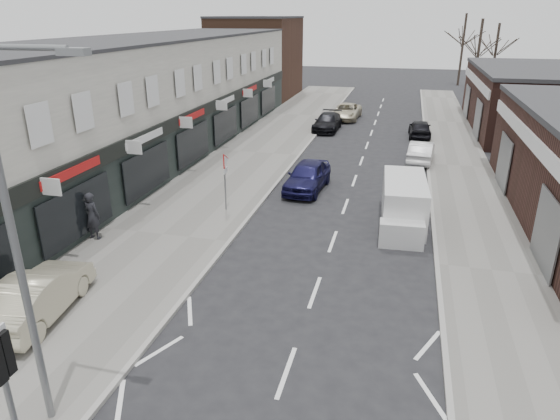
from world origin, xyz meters
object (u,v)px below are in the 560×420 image
Objects in this scene: street_lamp at (19,231)px; pedestrian at (92,216)px; traffic_light at (1,368)px; parked_car_left_b at (327,122)px; sedan_on_pavement at (38,295)px; parked_car_right_b at (420,129)px; warning_sign at (225,165)px; white_van at (404,204)px; parked_car_left_a at (307,176)px; parked_car_right_a at (421,152)px; parked_car_left_c at (346,112)px.

pedestrian is (-4.65, 8.56, -3.54)m from street_lamp.
street_lamp reaches higher than traffic_light.
traffic_light reaches higher than parked_car_left_b.
traffic_light is 5.78m from sedan_on_pavement.
street_lamp reaches higher than parked_car_right_b.
street_lamp reaches higher than warning_sign.
parked_car_left_b is (-6.02, 17.58, -0.26)m from white_van.
pedestrian reaches higher than parked_car_left_a.
traffic_light is 16.17m from white_van.
parked_car_right_a is (6.90, -7.44, -0.00)m from parked_car_left_b.
parked_car_left_a is 0.93× the size of parked_car_left_c.
parked_car_left_a is at bearing -86.49° from parked_car_left_c.
street_lamp is (-0.13, 1.22, 2.20)m from traffic_light.
parked_car_left_a is 18.94m from parked_car_left_c.
street_lamp is 1.79× the size of parked_car_left_b.
warning_sign is 23.04m from parked_car_left_c.
street_lamp is at bearing 76.53° from parked_car_right_a.
traffic_light is 32.38m from parked_car_right_b.
traffic_light is 0.72× the size of parked_car_left_a.
pedestrian reaches higher than parked_car_left_b.
white_van is (7.14, 13.27, -3.71)m from street_lamp.
traffic_light is at bearing 116.71° from sedan_on_pavement.
warning_sign is (-0.63, 12.80, -2.42)m from street_lamp.
street_lamp is 25.07m from parked_car_right_a.
pedestrian is at bearing -102.88° from parked_car_left_b.
sedan_on_pavement is 28.98m from parked_car_right_b.
parked_car_right_b is at bearing -120.37° from sedan_on_pavement.
parked_car_left_a reaches higher than parked_car_left_c.
warning_sign is 19.45m from parked_car_right_b.
parked_car_left_b is at bearing -97.78° from parked_car_left_c.
warning_sign reaches higher than parked_car_left_b.
pedestrian is (-1.61, 5.20, 0.26)m from sedan_on_pavement.
warning_sign reaches higher than white_van.
traffic_light is at bearing 125.11° from pedestrian.
sedan_on_pavement is (-2.40, -9.45, -1.38)m from warning_sign.
parked_car_left_c is (-0.33, 18.93, -0.09)m from parked_car_left_a.
street_lamp is 1.59× the size of white_van.
pedestrian is at bearing -80.71° from sedan_on_pavement.
street_lamp is 31.13m from parked_car_left_b.
white_van reaches higher than parked_car_right_a.
parked_car_left_a is at bearing -83.52° from parked_car_left_b.
traffic_light is 0.69× the size of parked_car_left_b.
parked_car_right_b is (6.03, -5.50, -0.00)m from parked_car_left_c.
street_lamp is at bearing -87.16° from warning_sign.
sedan_on_pavement is 5.45m from pedestrian.
parked_car_right_a is (6.03, -12.23, -0.00)m from parked_car_left_c.
traffic_light is 14.04m from warning_sign.
warning_sign is at bearing 56.24° from parked_car_right_a.
street_lamp is 2.11× the size of parked_car_right_b.
parked_car_left_a reaches higher than parked_car_left_b.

